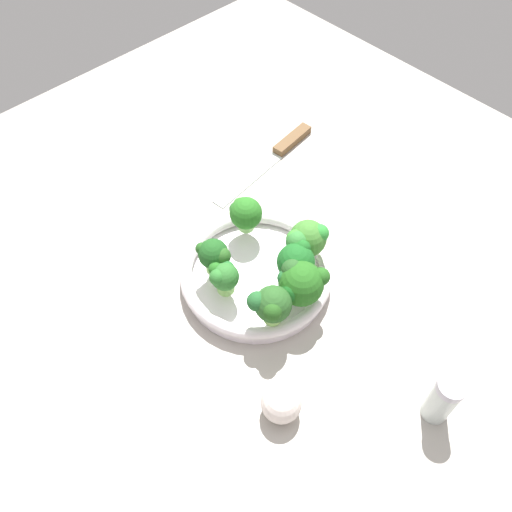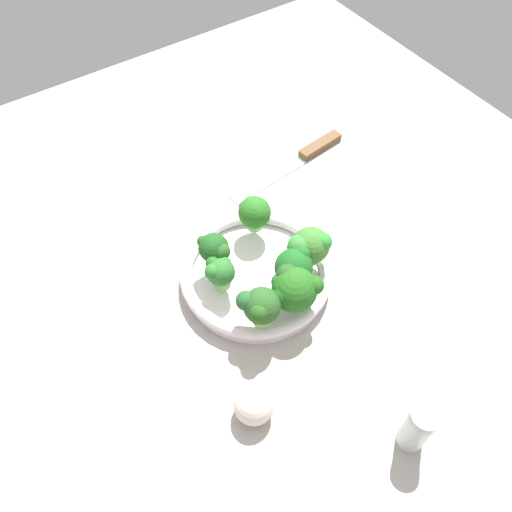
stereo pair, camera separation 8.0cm
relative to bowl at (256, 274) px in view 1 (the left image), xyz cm
name	(u,v)px [view 1 (the left image)]	position (x,y,z in cm)	size (l,w,h in cm)	color
ground_plane	(252,275)	(1.80, -0.91, -3.03)	(130.00, 130.00, 2.50)	#A9A399
bowl	(256,274)	(0.00, 0.00, 0.00)	(24.02, 24.02, 3.49)	white
broccoli_floret_0	(296,263)	(-5.43, -2.91, 5.59)	(5.81, 6.41, 6.81)	#91D662
broccoli_floret_1	(271,305)	(-8.19, 4.87, 5.71)	(5.67, 5.80, 6.74)	#94CC64
broccoli_floret_2	(214,255)	(3.94, 4.89, 5.56)	(5.31, 4.63, 6.46)	#7AB856
broccoli_floret_3	(301,284)	(-8.47, -0.79, 5.53)	(6.68, 7.39, 7.12)	#82BF67
broccoli_floret_4	(224,277)	(0.39, 6.15, 4.99)	(4.63, 4.60, 5.46)	#78B353
broccoli_floret_5	(245,213)	(7.23, -4.40, 5.11)	(5.40, 5.27, 6.14)	#91CF72
broccoli_floret_6	(306,239)	(-3.45, -7.32, 5.65)	(5.80, 6.96, 6.65)	#85B54C
knife	(277,153)	(18.35, -23.00, -1.23)	(5.37, 26.70, 1.50)	silver
garlic_bulb	(281,403)	(-17.92, 12.37, 0.97)	(5.49, 5.49, 5.49)	white
pepper_shaker	(443,399)	(-32.43, -2.61, 2.85)	(3.73, 3.73, 9.14)	silver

